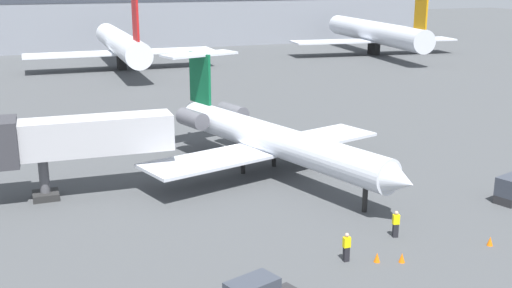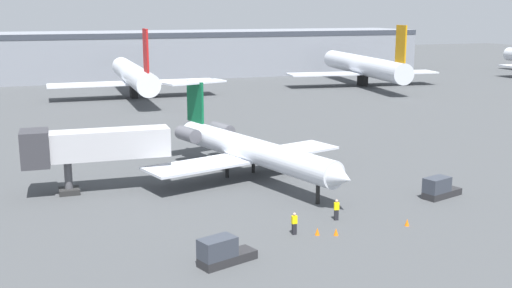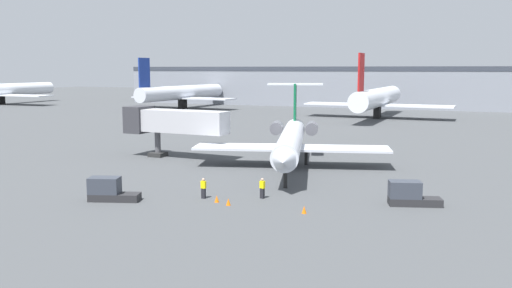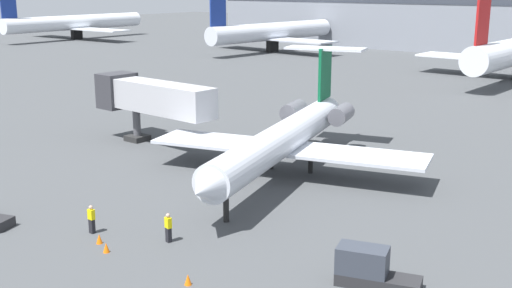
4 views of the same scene
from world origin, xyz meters
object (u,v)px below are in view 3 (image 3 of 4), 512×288
(traffic_cone_far, at_px, (228,202))
(parked_airliner_centre, at_px, (377,98))
(jet_bridge, at_px, (169,122))
(traffic_cone_mid, at_px, (304,210))
(regional_jet, at_px, (291,139))
(ground_crew_loader, at_px, (262,188))
(baggage_tug_lead, at_px, (409,195))
(parked_airliner_west_mid, at_px, (182,93))
(traffic_cone_near, at_px, (217,199))
(ground_crew_marshaller, at_px, (203,188))
(baggage_tug_trailing, at_px, (109,190))

(traffic_cone_far, relative_size, parked_airliner_centre, 0.01)
(jet_bridge, distance_m, traffic_cone_mid, 28.76)
(regional_jet, relative_size, parked_airliner_centre, 0.73)
(ground_crew_loader, height_order, baggage_tug_lead, baggage_tug_lead)
(regional_jet, bearing_deg, parked_airliner_west_mid, 127.90)
(ground_crew_loader, xyz_separation_m, traffic_cone_far, (-1.60, -3.08, -0.58))
(traffic_cone_near, xyz_separation_m, traffic_cone_far, (1.27, -0.53, 0.00))
(baggage_tug_lead, distance_m, traffic_cone_far, 14.00)
(traffic_cone_far, height_order, parked_airliner_west_mid, parked_airliner_west_mid)
(parked_airliner_west_mid, relative_size, parked_airliner_centre, 0.96)
(ground_crew_marshaller, distance_m, ground_crew_loader, 4.79)
(jet_bridge, xyz_separation_m, traffic_cone_near, (14.89, -17.23, -4.01))
(baggage_tug_lead, relative_size, traffic_cone_near, 7.70)
(traffic_cone_mid, bearing_deg, baggage_tug_lead, 38.36)
(parked_airliner_west_mid, bearing_deg, jet_bridge, -60.76)
(traffic_cone_near, bearing_deg, baggage_tug_trailing, -161.03)
(regional_jet, xyz_separation_m, jet_bridge, (-15.23, -0.02, 1.27))
(jet_bridge, xyz_separation_m, ground_crew_marshaller, (13.33, -16.52, -3.43))
(baggage_tug_trailing, bearing_deg, baggage_tug_lead, 18.94)
(ground_crew_marshaller, relative_size, parked_airliner_centre, 0.05)
(traffic_cone_near, bearing_deg, ground_crew_loader, 41.70)
(baggage_tug_trailing, bearing_deg, parked_airliner_west_mid, 116.99)
(baggage_tug_trailing, bearing_deg, traffic_cone_far, 13.59)
(traffic_cone_near, bearing_deg, baggage_tug_lead, 18.92)
(ground_crew_loader, bearing_deg, baggage_tug_lead, 11.53)
(jet_bridge, height_order, ground_crew_loader, jet_bridge)
(regional_jet, distance_m, parked_airliner_west_mid, 88.33)
(ground_crew_marshaller, xyz_separation_m, traffic_cone_far, (2.82, -1.24, -0.58))
(baggage_tug_trailing, xyz_separation_m, parked_airliner_west_mid, (-45.70, 89.75, 3.30))
(jet_bridge, xyz_separation_m, parked_airliner_west_mid, (-39.03, 69.70, -0.15))
(ground_crew_marshaller, xyz_separation_m, ground_crew_loader, (4.42, 1.85, 0.00))
(ground_crew_loader, height_order, traffic_cone_near, ground_crew_loader)
(parked_airliner_west_mid, bearing_deg, regional_jet, -52.10)
(baggage_tug_trailing, distance_m, traffic_cone_far, 9.77)
(baggage_tug_lead, xyz_separation_m, baggage_tug_trailing, (-22.39, -7.68, 0.00))
(traffic_cone_near, distance_m, traffic_cone_far, 1.38)
(traffic_cone_near, distance_m, parked_airliner_centre, 78.52)
(regional_jet, bearing_deg, ground_crew_loader, -80.26)
(traffic_cone_near, height_order, parked_airliner_west_mid, parked_airliner_west_mid)
(ground_crew_loader, height_order, parked_airliner_centre, parked_airliner_centre)
(jet_bridge, relative_size, ground_crew_loader, 7.77)
(traffic_cone_near, bearing_deg, traffic_cone_far, -22.67)
(traffic_cone_mid, bearing_deg, parked_airliner_centre, 96.07)
(jet_bridge, height_order, ground_crew_marshaller, jet_bridge)
(jet_bridge, distance_m, baggage_tug_trailing, 21.41)
(ground_crew_marshaller, distance_m, traffic_cone_near, 1.80)
(jet_bridge, distance_m, ground_crew_marshaller, 21.50)
(regional_jet, relative_size, baggage_tug_trailing, 6.39)
(traffic_cone_mid, bearing_deg, ground_crew_marshaller, 172.20)
(jet_bridge, relative_size, baggage_tug_lead, 3.10)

